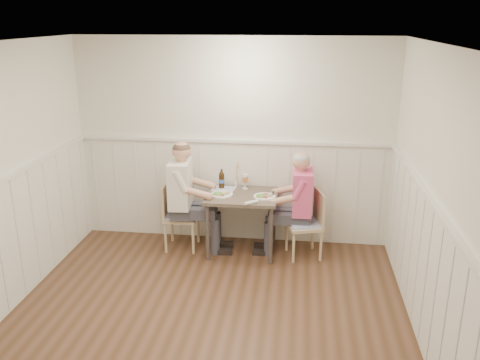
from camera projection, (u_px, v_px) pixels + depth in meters
The scene contains 16 objects.
ground_plane at pixel (201, 337), 4.68m from camera, with size 4.50×4.50×0.00m, color #472E1A.
room_shell at pixel (196, 180), 4.21m from camera, with size 4.04×4.54×2.60m.
wainscot at pixel (212, 238), 5.11m from camera, with size 4.00×4.49×1.34m.
dining_table at pixel (242, 203), 6.20m from camera, with size 0.85×0.70×0.75m.
chair_right at pixel (308, 221), 6.14m from camera, with size 0.48×0.48×0.83m.
chair_left at pixel (177, 213), 6.35m from camera, with size 0.41×0.41×0.86m.
man_in_pink at pixel (298, 212), 6.16m from camera, with size 0.61×0.42×1.32m.
diner_cream at pixel (185, 205), 6.25m from camera, with size 0.68×0.47×1.42m.
plate_man at pixel (264, 196), 6.06m from camera, with size 0.27×0.27×0.07m.
plate_diner at pixel (221, 194), 6.13m from camera, with size 0.27×0.27×0.07m.
beer_glass_a at pixel (244, 180), 6.38m from camera, with size 0.06×0.06×0.16m.
beer_glass_b at pixel (245, 179), 6.32m from camera, with size 0.08×0.08×0.19m.
beer_bottle at pixel (222, 180), 6.36m from camera, with size 0.07×0.07×0.25m.
rolled_napkin at pixel (251, 202), 5.85m from camera, with size 0.16×0.14×0.04m.
grass_vase at pixel (236, 175), 6.40m from camera, with size 0.04×0.04×0.34m.
gingham_mat at pixel (224, 189), 6.36m from camera, with size 0.31×0.26×0.01m.
Camera 1 is at (0.85, -3.93, 2.82)m, focal length 38.00 mm.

